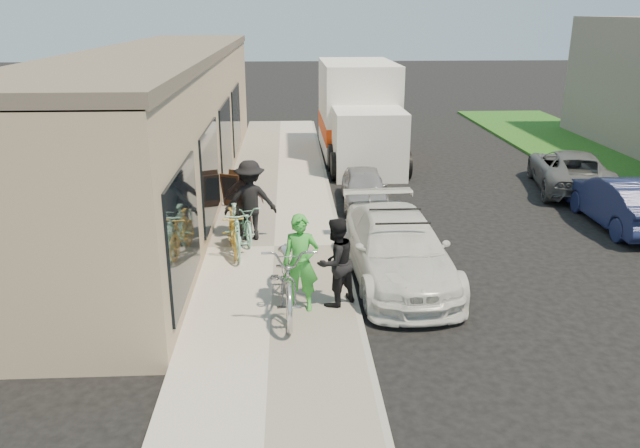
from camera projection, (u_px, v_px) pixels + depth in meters
name	position (u px, v px, depth m)	size (l,w,h in m)	color
ground	(380.00, 310.00, 11.50)	(120.00, 120.00, 0.00)	black
sidewalk	(274.00, 249.00, 14.21)	(3.00, 34.00, 0.15)	#B8B1A6
curb	(342.00, 248.00, 14.29)	(0.12, 34.00, 0.13)	#99958B
storefront	(164.00, 123.00, 18.10)	(3.60, 20.00, 4.22)	tan
bike_rack	(238.00, 226.00, 13.75)	(0.09, 0.68, 0.96)	black
sandwich_board	(234.00, 189.00, 16.98)	(0.75, 0.75, 0.93)	black
sedan_white	(397.00, 248.00, 12.60)	(2.11, 4.73, 1.39)	white
sedan_silver	(364.00, 187.00, 17.55)	(1.23, 3.05, 1.04)	#9C9BA1
moving_truck	(359.00, 116.00, 23.02)	(2.70, 7.03, 3.44)	white
far_car_blue	(621.00, 201.00, 15.78)	(1.38, 3.95, 1.30)	#161D44
far_car_gray	(570.00, 170.00, 19.03)	(2.04, 4.43, 1.23)	#525456
tandem_bike	(289.00, 273.00, 11.01)	(0.91, 2.62, 1.38)	#BBBBBE
woman_rider	(301.00, 263.00, 10.93)	(0.64, 0.42, 1.77)	green
man_standing	(335.00, 262.00, 11.14)	(0.80, 0.62, 1.64)	black
cruiser_bike_a	(236.00, 231.00, 13.58)	(0.50, 1.77, 1.06)	#91D8BE
cruiser_bike_b	(245.00, 221.00, 14.52)	(0.58, 1.67, 0.88)	#91D8BE
cruiser_bike_c	(233.00, 232.00, 13.66)	(0.45, 1.59, 0.95)	gold
bystander_a	(250.00, 200.00, 14.36)	(1.21, 0.70, 1.88)	black
bystander_b	(243.00, 201.00, 14.72)	(0.95, 0.39, 1.62)	brown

